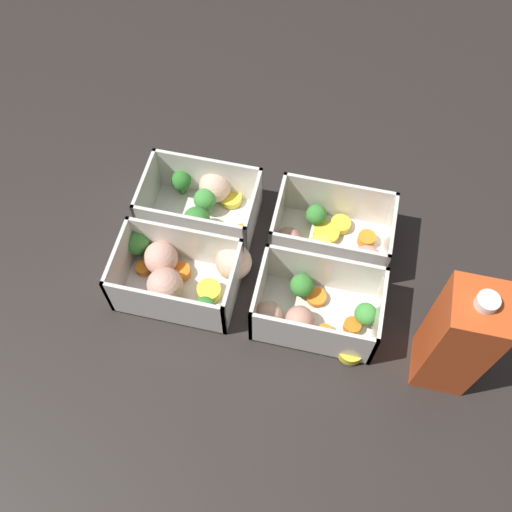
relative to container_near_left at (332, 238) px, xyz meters
name	(u,v)px	position (x,y,z in m)	size (l,w,h in m)	color
ground_plane	(256,266)	(0.10, 0.05, -0.03)	(4.00, 4.00, 0.00)	#282321
container_near_left	(332,238)	(0.00, 0.00, 0.00)	(0.17, 0.12, 0.08)	silver
container_near_right	(205,207)	(0.19, -0.01, 0.00)	(0.16, 0.14, 0.08)	silver
container_far_left	(314,310)	(0.01, 0.11, 0.00)	(0.17, 0.11, 0.08)	silver
container_far_right	(181,273)	(0.19, 0.10, 0.00)	(0.19, 0.13, 0.08)	silver
juice_carton	(458,339)	(-0.16, 0.14, 0.07)	(0.07, 0.07, 0.20)	#D14C1E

